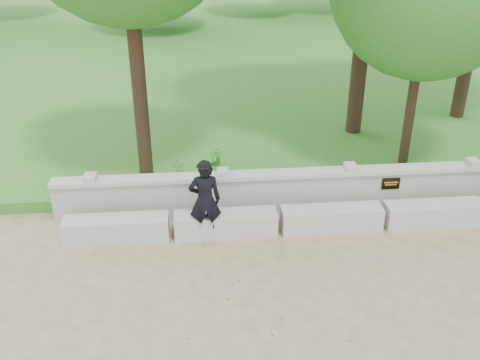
# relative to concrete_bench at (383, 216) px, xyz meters

# --- Properties ---
(ground) EXTENTS (80.00, 80.00, 0.00)m
(ground) POSITION_rel_concrete_bench_xyz_m (-0.00, -1.90, -0.22)
(ground) COLOR tan
(ground) RESTS_ON ground
(lawn) EXTENTS (40.00, 22.00, 0.25)m
(lawn) POSITION_rel_concrete_bench_xyz_m (-0.00, 12.10, -0.10)
(lawn) COLOR #2D5716
(lawn) RESTS_ON ground
(concrete_bench) EXTENTS (11.90, 0.45, 0.45)m
(concrete_bench) POSITION_rel_concrete_bench_xyz_m (0.00, 0.00, 0.00)
(concrete_bench) COLOR #BBB8B0
(concrete_bench) RESTS_ON ground
(parapet_wall) EXTENTS (12.50, 0.35, 0.90)m
(parapet_wall) POSITION_rel_concrete_bench_xyz_m (0.00, 0.70, 0.24)
(parapet_wall) COLOR #AFADA6
(parapet_wall) RESTS_ON ground
(man_main) EXTENTS (0.59, 0.53, 1.59)m
(man_main) POSITION_rel_concrete_bench_xyz_m (-3.37, -0.10, 0.57)
(man_main) COLOR black
(man_main) RESTS_ON ground
(shrub_a) EXTENTS (0.43, 0.38, 0.68)m
(shrub_a) POSITION_rel_concrete_bench_xyz_m (-3.89, 1.40, 0.37)
(shrub_a) COLOR #377F2B
(shrub_a) RESTS_ON lawn
(shrub_d) EXTENTS (0.47, 0.49, 0.66)m
(shrub_d) POSITION_rel_concrete_bench_xyz_m (-3.05, 2.00, 0.35)
(shrub_d) COLOR #377F2B
(shrub_d) RESTS_ON lawn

